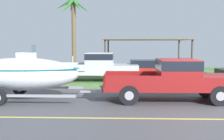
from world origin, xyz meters
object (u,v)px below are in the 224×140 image
Objects in this scene: carport_awning at (146,40)px; parked_sedan_near at (152,70)px; boat_on_trailer at (21,74)px; palm_tree_near_left at (73,16)px; parked_pickup_background at (99,66)px; pickup_truck_towing at (176,78)px.

parked_sedan_near is at bearing -89.15° from carport_awning.
boat_on_trailer is 1.33× the size of parked_sedan_near.
palm_tree_near_left is (-0.08, 13.22, 3.89)m from boat_on_trailer.
parked_sedan_near is at bearing -44.76° from palm_tree_near_left.
carport_awning is at bearing 59.97° from boat_on_trailer.
boat_on_trailer reaches higher than parked_pickup_background.
boat_on_trailer is 9.35m from parked_sedan_near.
boat_on_trailer is 0.92× the size of palm_tree_near_left.
parked_pickup_background is 1.26× the size of parked_sedan_near.
carport_awning reaches higher than pickup_truck_towing.
parked_pickup_background is 3.68m from parked_sedan_near.
palm_tree_near_left is at bearing 117.24° from pickup_truck_towing.
palm_tree_near_left reaches higher than boat_on_trailer.
pickup_truck_towing is 1.19× the size of parked_sedan_near.
parked_pickup_background is 6.62m from carport_awning.
carport_awning is 7.19m from palm_tree_near_left.
palm_tree_near_left reaches higher than parked_sedan_near.
carport_awning reaches higher than boat_on_trailer.
parked_sedan_near is (-0.25, 6.72, -0.33)m from pickup_truck_towing.
boat_on_trailer is 13.78m from palm_tree_near_left.
palm_tree_near_left is at bearing 112.01° from parked_pickup_background.
parked_sedan_near is 4.87m from carport_awning.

